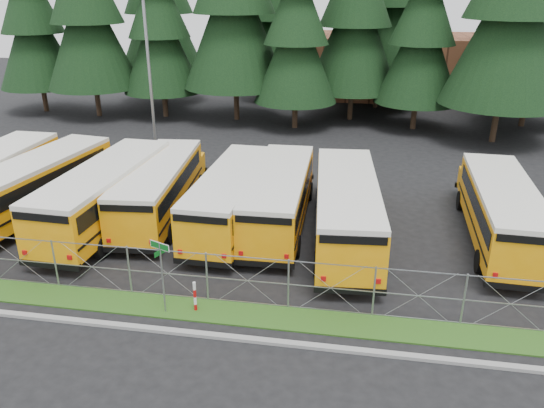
{
  "coord_description": "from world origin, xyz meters",
  "views": [
    {
      "loc": [
        4.14,
        -17.14,
        10.93
      ],
      "look_at": [
        0.56,
        4.0,
        1.93
      ],
      "focal_mm": 35.0,
      "sensor_mm": 36.0,
      "label": 1
    }
  ],
  "objects_px": {
    "bus_3": "(161,189)",
    "street_sign": "(161,263)",
    "bus_1": "(44,185)",
    "bus_2": "(111,195)",
    "striped_bollard": "(195,297)",
    "bus_5": "(280,198)",
    "light_standard": "(149,73)",
    "bus_4": "(234,198)",
    "bus_6": "(346,210)",
    "bus_east": "(499,212)"
  },
  "relations": [
    {
      "from": "bus_1",
      "to": "bus_5",
      "type": "bearing_deg",
      "value": 9.18
    },
    {
      "from": "bus_3",
      "to": "bus_4",
      "type": "bearing_deg",
      "value": -12.9
    },
    {
      "from": "bus_3",
      "to": "street_sign",
      "type": "distance_m",
      "value": 8.83
    },
    {
      "from": "bus_1",
      "to": "street_sign",
      "type": "distance_m",
      "value": 12.04
    },
    {
      "from": "bus_4",
      "to": "bus_6",
      "type": "distance_m",
      "value": 5.41
    },
    {
      "from": "bus_2",
      "to": "bus_5",
      "type": "distance_m",
      "value": 8.15
    },
    {
      "from": "bus_1",
      "to": "bus_4",
      "type": "distance_m",
      "value": 9.92
    },
    {
      "from": "bus_6",
      "to": "striped_bollard",
      "type": "bearing_deg",
      "value": -131.55
    },
    {
      "from": "bus_5",
      "to": "bus_east",
      "type": "bearing_deg",
      "value": -1.65
    },
    {
      "from": "bus_1",
      "to": "bus_6",
      "type": "height_order",
      "value": "bus_6"
    },
    {
      "from": "bus_2",
      "to": "striped_bollard",
      "type": "bearing_deg",
      "value": -44.32
    },
    {
      "from": "bus_3",
      "to": "street_sign",
      "type": "height_order",
      "value": "street_sign"
    },
    {
      "from": "bus_1",
      "to": "bus_5",
      "type": "height_order",
      "value": "bus_1"
    },
    {
      "from": "bus_5",
      "to": "striped_bollard",
      "type": "distance_m",
      "value": 8.04
    },
    {
      "from": "bus_5",
      "to": "bus_3",
      "type": "bearing_deg",
      "value": 177.15
    },
    {
      "from": "street_sign",
      "to": "light_standard",
      "type": "height_order",
      "value": "light_standard"
    },
    {
      "from": "street_sign",
      "to": "bus_3",
      "type": "bearing_deg",
      "value": 110.84
    },
    {
      "from": "bus_2",
      "to": "bus_5",
      "type": "xyz_separation_m",
      "value": [
        8.06,
        1.21,
        -0.1
      ]
    },
    {
      "from": "bus_east",
      "to": "bus_5",
      "type": "bearing_deg",
      "value": -178.35
    },
    {
      "from": "bus_4",
      "to": "bus_6",
      "type": "xyz_separation_m",
      "value": [
        5.35,
        -0.81,
        0.1
      ]
    },
    {
      "from": "bus_2",
      "to": "bus_4",
      "type": "bearing_deg",
      "value": 10.81
    },
    {
      "from": "bus_1",
      "to": "bus_east",
      "type": "relative_size",
      "value": 1.01
    },
    {
      "from": "bus_5",
      "to": "bus_6",
      "type": "relative_size",
      "value": 0.94
    },
    {
      "from": "bus_5",
      "to": "light_standard",
      "type": "height_order",
      "value": "light_standard"
    },
    {
      "from": "bus_4",
      "to": "street_sign",
      "type": "bearing_deg",
      "value": -93.59
    },
    {
      "from": "bus_1",
      "to": "bus_2",
      "type": "distance_m",
      "value": 4.16
    },
    {
      "from": "bus_3",
      "to": "bus_1",
      "type": "bearing_deg",
      "value": 179.57
    },
    {
      "from": "bus_4",
      "to": "light_standard",
      "type": "height_order",
      "value": "light_standard"
    },
    {
      "from": "bus_5",
      "to": "street_sign",
      "type": "height_order",
      "value": "street_sign"
    },
    {
      "from": "bus_1",
      "to": "bus_2",
      "type": "height_order",
      "value": "bus_2"
    },
    {
      "from": "bus_6",
      "to": "street_sign",
      "type": "xyz_separation_m",
      "value": [
        -6.06,
        -6.9,
        0.53
      ]
    },
    {
      "from": "bus_3",
      "to": "bus_5",
      "type": "relative_size",
      "value": 0.99
    },
    {
      "from": "light_standard",
      "to": "bus_2",
      "type": "bearing_deg",
      "value": -79.3
    },
    {
      "from": "bus_2",
      "to": "bus_4",
      "type": "xyz_separation_m",
      "value": [
        5.86,
        0.87,
        -0.11
      ]
    },
    {
      "from": "bus_4",
      "to": "striped_bollard",
      "type": "height_order",
      "value": "bus_4"
    },
    {
      "from": "bus_1",
      "to": "bus_east",
      "type": "bearing_deg",
      "value": 8.27
    },
    {
      "from": "bus_3",
      "to": "street_sign",
      "type": "xyz_separation_m",
      "value": [
        3.13,
        -8.23,
        0.64
      ]
    },
    {
      "from": "bus_2",
      "to": "street_sign",
      "type": "xyz_separation_m",
      "value": [
        5.15,
        -6.83,
        0.53
      ]
    },
    {
      "from": "bus_2",
      "to": "bus_east",
      "type": "relative_size",
      "value": 1.06
    },
    {
      "from": "street_sign",
      "to": "bus_5",
      "type": "bearing_deg",
      "value": 70.13
    },
    {
      "from": "bus_east",
      "to": "striped_bollard",
      "type": "height_order",
      "value": "bus_east"
    },
    {
      "from": "bus_2",
      "to": "light_standard",
      "type": "distance_m",
      "value": 12.13
    },
    {
      "from": "light_standard",
      "to": "bus_6",
      "type": "bearing_deg",
      "value": -40.01
    },
    {
      "from": "bus_2",
      "to": "bus_5",
      "type": "bearing_deg",
      "value": 10.92
    },
    {
      "from": "bus_6",
      "to": "street_sign",
      "type": "bearing_deg",
      "value": -135.72
    },
    {
      "from": "bus_6",
      "to": "bus_east",
      "type": "relative_size",
      "value": 1.05
    },
    {
      "from": "bus_3",
      "to": "striped_bollard",
      "type": "distance_m",
      "value": 9.03
    },
    {
      "from": "bus_2",
      "to": "bus_3",
      "type": "xyz_separation_m",
      "value": [
        2.02,
        1.4,
        -0.11
      ]
    },
    {
      "from": "bus_3",
      "to": "bus_6",
      "type": "height_order",
      "value": "bus_6"
    },
    {
      "from": "bus_6",
      "to": "bus_east",
      "type": "bearing_deg",
      "value": 4.39
    }
  ]
}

